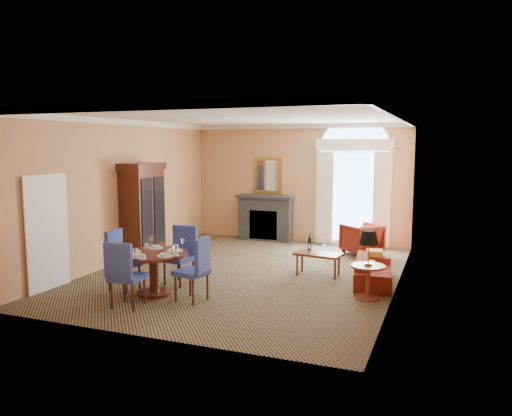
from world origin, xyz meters
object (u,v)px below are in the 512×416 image
at_px(sofa, 373,270).
at_px(armchair, 362,239).
at_px(dining_table, 154,263).
at_px(coffee_table, 318,254).
at_px(armoire, 142,213).
at_px(side_table, 368,257).

relative_size(sofa, armchair, 2.07).
bearing_deg(sofa, dining_table, 115.24).
xyz_separation_m(dining_table, coffee_table, (2.36, 2.35, -0.13)).
bearing_deg(coffee_table, dining_table, -127.10).
xyz_separation_m(armoire, coffee_table, (4.13, 0.06, -0.64)).
xyz_separation_m(dining_table, sofa, (3.51, 2.19, -0.32)).
bearing_deg(sofa, side_table, 175.96).
bearing_deg(armchair, coffee_table, 29.12).
xyz_separation_m(sofa, coffee_table, (-1.14, 0.16, 0.19)).
relative_size(coffee_table, side_table, 0.84).
distance_m(sofa, armchair, 2.60).
bearing_deg(armchair, sofa, 55.44).
relative_size(sofa, coffee_table, 1.73).
bearing_deg(armoire, dining_table, -52.46).
height_order(sofa, side_table, side_table).
height_order(dining_table, armchair, dining_table).
height_order(armchair, side_table, side_table).
distance_m(armoire, dining_table, 2.94).
bearing_deg(dining_table, sofa, 32.01).
distance_m(dining_table, coffee_table, 3.34).
relative_size(dining_table, sofa, 0.71).
height_order(dining_table, sofa, dining_table).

